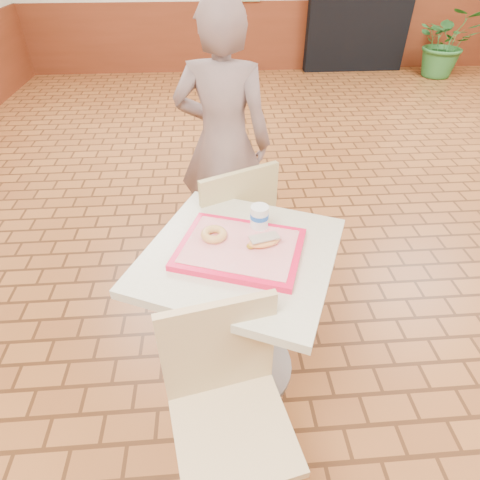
{
  "coord_description": "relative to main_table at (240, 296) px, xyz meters",
  "views": [
    {
      "loc": [
        -1.18,
        -2.0,
        1.85
      ],
      "look_at": [
        -1.08,
        -0.73,
        0.86
      ],
      "focal_mm": 30.0,
      "sensor_mm": 36.0,
      "label": 1
    }
  ],
  "objects": [
    {
      "name": "ring_donut",
      "position": [
        -0.1,
        0.06,
        0.31
      ],
      "size": [
        0.13,
        0.13,
        0.03
      ],
      "primitive_type": "torus",
      "rotation": [
        0.0,
        0.0,
        0.15
      ],
      "color": "#C88E49",
      "rests_on": "serving_tray"
    },
    {
      "name": "chair_main_back",
      "position": [
        -0.02,
        0.55,
        -0.02
      ],
      "size": [
        0.57,
        0.57,
        0.93
      ],
      "rotation": [
        0.0,
        0.0,
        3.57
      ],
      "color": "tan",
      "rests_on": "ground"
    },
    {
      "name": "long_john_donut",
      "position": [
        0.09,
        -0.0,
        0.31
      ],
      "size": [
        0.15,
        0.1,
        0.04
      ],
      "rotation": [
        0.0,
        0.0,
        0.26
      ],
      "color": "#EB8F44",
      "rests_on": "serving_tray"
    },
    {
      "name": "serving_tray",
      "position": [
        0.0,
        -0.0,
        0.28
      ],
      "size": [
        0.49,
        0.38,
        0.03
      ],
      "rotation": [
        0.0,
        0.0,
        -0.34
      ],
      "color": "red",
      "rests_on": "main_table"
    },
    {
      "name": "potted_plant",
      "position": [
        3.55,
        5.13,
        -0.04
      ],
      "size": [
        1.11,
        1.03,
        0.99
      ],
      "primitive_type": "imported",
      "rotation": [
        0.0,
        0.0,
        -0.35
      ],
      "color": "#2B6B2D",
      "rests_on": "ground"
    },
    {
      "name": "room_shell",
      "position": [
        1.08,
        0.73,
        0.96
      ],
      "size": [
        8.01,
        10.01,
        3.01
      ],
      "color": "brown",
      "rests_on": "ground"
    },
    {
      "name": "main_table",
      "position": [
        0.0,
        0.0,
        0.0
      ],
      "size": [
        0.75,
        0.75,
        0.8
      ],
      "rotation": [
        0.0,
        0.0,
        -0.42
      ],
      "color": "#BEB998",
      "rests_on": "ground"
    },
    {
      "name": "wainscot_band",
      "position": [
        1.08,
        0.73,
        -0.04
      ],
      "size": [
        8.0,
        10.0,
        1.0
      ],
      "color": "#5C2511",
      "rests_on": "ground"
    },
    {
      "name": "customer",
      "position": [
        -0.02,
        1.03,
        0.27
      ],
      "size": [
        0.66,
        0.51,
        1.62
      ],
      "primitive_type": "imported",
      "rotation": [
        0.0,
        0.0,
        2.92
      ],
      "color": "#735C59",
      "rests_on": "ground"
    },
    {
      "name": "paper_cup",
      "position": [
        0.09,
        0.13,
        0.34
      ],
      "size": [
        0.08,
        0.08,
        0.1
      ],
      "rotation": [
        0.0,
        0.0,
        -0.12
      ],
      "color": "silver",
      "rests_on": "serving_tray"
    },
    {
      "name": "chair_main_front",
      "position": [
        -0.08,
        -0.49,
        -0.04
      ],
      "size": [
        0.49,
        0.49,
        0.9
      ],
      "rotation": [
        0.0,
        0.0,
        0.2
      ],
      "color": "tan",
      "rests_on": "ground"
    }
  ]
}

